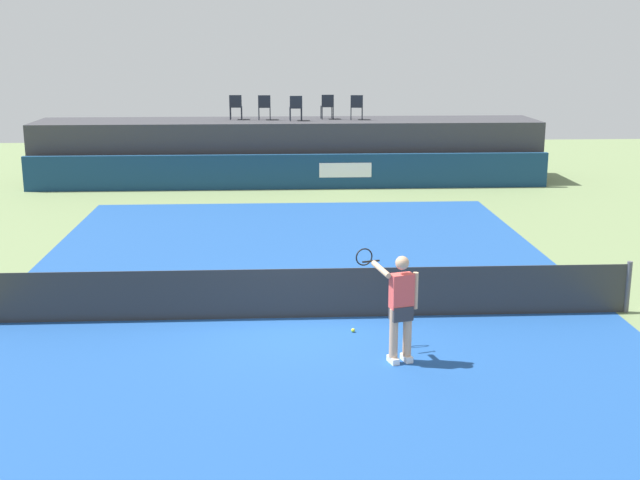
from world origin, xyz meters
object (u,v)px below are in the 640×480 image
spectator_chair_center (296,107)px  net_post_far (628,287)px  spectator_chair_right (327,105)px  tennis_ball (353,330)px  spectator_chair_far_right (357,106)px  spectator_chair_far_left (236,106)px  spectator_chair_left (264,106)px  tennis_player (400,305)px

spectator_chair_center → net_post_far: size_ratio=0.89×
spectator_chair_right → tennis_ball: (-0.53, -16.34, -2.66)m
spectator_chair_far_right → spectator_chair_far_left: bearing=176.6°
spectator_chair_right → spectator_chair_far_right: same height
spectator_chair_left → net_post_far: (7.04, -15.36, -2.19)m
spectator_chair_center → spectator_chair_right: same height
spectator_chair_center → tennis_player: spectator_chair_center is taller
spectator_chair_far_right → net_post_far: size_ratio=0.89×
spectator_chair_left → spectator_chair_far_right: size_ratio=1.00×
spectator_chair_left → tennis_ball: (1.74, -16.20, -2.66)m
tennis_player → tennis_ball: 1.78m
tennis_player → net_post_far: bearing=25.4°
spectator_chair_far_left → tennis_player: (3.39, -17.72, -1.73)m
spectator_chair_center → tennis_player: bearing=-85.9°
spectator_chair_center → spectator_chair_left: bearing=161.6°
spectator_chair_right → net_post_far: spectator_chair_right is taller
net_post_far → tennis_player: size_ratio=0.56×
spectator_chair_far_left → tennis_ball: bearing=-80.4°
spectator_chair_far_right → tennis_ball: 16.37m
spectator_chair_right → spectator_chair_far_right: bearing=-14.4°
spectator_chair_far_right → spectator_chair_center: bearing=-173.4°
spectator_chair_far_left → tennis_player: bearing=-79.2°
spectator_chair_far_left → spectator_chair_far_right: same height
spectator_chair_far_left → net_post_far: (8.08, -15.50, -2.19)m
spectator_chair_far_left → spectator_chair_left: same height
net_post_far → tennis_ball: size_ratio=14.71×
spectator_chair_right → net_post_far: size_ratio=0.89×
tennis_ball → tennis_player: bearing=-66.0°
tennis_ball → spectator_chair_right: bearing=88.1°
spectator_chair_left → spectator_chair_far_right: 3.32m
spectator_chair_left → spectator_chair_center: size_ratio=1.00×
spectator_chair_far_left → spectator_chair_far_right: bearing=-3.4°
spectator_chair_left → net_post_far: size_ratio=0.89×
spectator_chair_left → net_post_far: 17.04m
tennis_player → spectator_chair_center: bearing=94.1°
spectator_chair_center → net_post_far: (5.92, -14.99, -2.19)m
spectator_chair_left → spectator_chair_far_right: (3.32, -0.12, 0.00)m
tennis_player → spectator_chair_far_right: bearing=86.8°
tennis_player → spectator_chair_left: bearing=97.6°
spectator_chair_left → spectator_chair_right: (2.28, 0.15, 0.00)m
spectator_chair_left → spectator_chair_center: (1.12, -0.37, 0.00)m
spectator_chair_right → spectator_chair_far_right: size_ratio=1.00×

